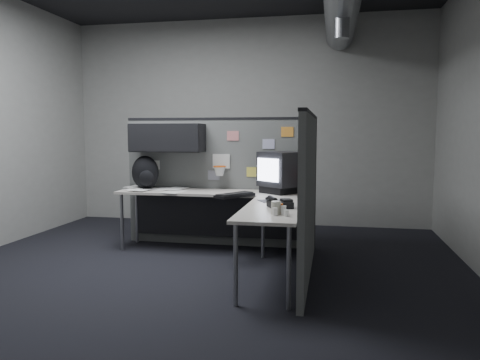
% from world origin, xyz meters
% --- Properties ---
extents(room, '(5.62, 5.62, 3.22)m').
position_xyz_m(room, '(0.56, 0.00, 2.10)').
color(room, black).
rests_on(room, ground).
extents(partition_back, '(2.44, 0.42, 1.63)m').
position_xyz_m(partition_back, '(-0.25, 1.23, 1.00)').
color(partition_back, '#5B5D5B').
rests_on(partition_back, ground).
extents(partition_right, '(0.07, 2.23, 1.63)m').
position_xyz_m(partition_right, '(1.10, 0.22, 0.82)').
color(partition_right, '#5B5D5B').
rests_on(partition_right, ground).
extents(desk, '(2.31, 2.11, 0.73)m').
position_xyz_m(desk, '(0.15, 0.70, 0.61)').
color(desk, beige).
rests_on(desk, ground).
extents(monitor, '(0.60, 0.60, 0.49)m').
position_xyz_m(monitor, '(0.74, 1.01, 0.98)').
color(monitor, black).
rests_on(monitor, desk).
extents(keyboard, '(0.41, 0.49, 0.04)m').
position_xyz_m(keyboard, '(0.27, 0.56, 0.75)').
color(keyboard, black).
rests_on(keyboard, desk).
extents(mouse, '(0.28, 0.27, 0.05)m').
position_xyz_m(mouse, '(0.70, 0.32, 0.75)').
color(mouse, black).
rests_on(mouse, desk).
extents(phone, '(0.28, 0.29, 0.11)m').
position_xyz_m(phone, '(0.84, -0.09, 0.77)').
color(phone, black).
rests_on(phone, desk).
extents(bottles, '(0.14, 0.18, 0.09)m').
position_xyz_m(bottles, '(0.90, -0.48, 0.77)').
color(bottles, silver).
rests_on(bottles, desk).
extents(cup, '(0.11, 0.11, 0.11)m').
position_xyz_m(cup, '(0.85, -0.46, 0.79)').
color(cup, '#B8B6A2').
rests_on(cup, desk).
extents(papers, '(0.89, 0.67, 0.02)m').
position_xyz_m(papers, '(-0.85, 1.00, 0.74)').
color(papers, white).
rests_on(papers, desk).
extents(backpack, '(0.38, 0.34, 0.42)m').
position_xyz_m(backpack, '(-0.97, 1.02, 0.94)').
color(backpack, black).
rests_on(backpack, desk).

